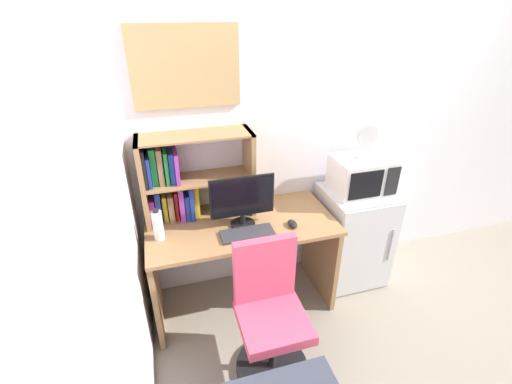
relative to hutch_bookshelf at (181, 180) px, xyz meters
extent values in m
cube|color=silver|center=(1.66, 0.14, 0.24)|extent=(6.40, 0.04, 2.60)
cube|color=silver|center=(-0.36, -1.48, 0.24)|extent=(0.04, 4.40, 2.60)
cube|color=#997047|center=(0.38, -0.21, -0.31)|extent=(1.35, 0.66, 0.03)
cube|color=#997047|center=(-0.28, -0.21, -0.69)|extent=(0.04, 0.59, 0.74)
cube|color=#997047|center=(1.03, -0.21, -0.69)|extent=(0.04, 0.59, 0.74)
cube|color=#997047|center=(-0.26, -0.01, 0.02)|extent=(0.03, 0.27, 0.62)
cube|color=#997047|center=(0.49, -0.01, 0.02)|extent=(0.03, 0.27, 0.62)
cube|color=#997047|center=(0.12, -0.01, 0.32)|extent=(0.78, 0.27, 0.01)
cube|color=#997047|center=(0.12, -0.01, 0.00)|extent=(0.72, 0.27, 0.01)
cube|color=purple|center=(-0.22, 0.01, -0.20)|extent=(0.04, 0.18, 0.19)
cube|color=navy|center=(-0.18, 0.01, -0.17)|extent=(0.04, 0.19, 0.24)
cube|color=gold|center=(-0.14, 0.02, -0.20)|extent=(0.03, 0.16, 0.19)
cube|color=brown|center=(-0.09, 0.01, -0.19)|extent=(0.04, 0.19, 0.21)
cube|color=#B21E1E|center=(-0.06, 0.02, -0.19)|extent=(0.02, 0.15, 0.21)
cube|color=purple|center=(-0.02, 0.00, -0.17)|extent=(0.03, 0.21, 0.26)
cube|color=navy|center=(0.02, 0.01, -0.20)|extent=(0.03, 0.20, 0.20)
cube|color=navy|center=(0.05, 0.00, -0.17)|extent=(0.03, 0.22, 0.26)
cube|color=gold|center=(0.09, 0.01, -0.17)|extent=(0.04, 0.18, 0.25)
cube|color=black|center=(-0.23, 0.00, 0.14)|extent=(0.02, 0.22, 0.27)
cube|color=navy|center=(-0.21, 0.00, 0.11)|extent=(0.02, 0.22, 0.21)
cube|color=#197233|center=(-0.17, 0.02, 0.13)|extent=(0.04, 0.17, 0.26)
cube|color=brown|center=(-0.13, 0.01, 0.13)|extent=(0.04, 0.19, 0.26)
cube|color=#197233|center=(-0.09, 0.01, 0.12)|extent=(0.02, 0.20, 0.23)
cube|color=navy|center=(-0.06, 0.01, 0.11)|extent=(0.03, 0.19, 0.22)
cube|color=purple|center=(-0.02, 0.00, 0.12)|extent=(0.03, 0.22, 0.22)
cylinder|color=black|center=(0.38, -0.24, -0.29)|extent=(0.18, 0.18, 0.02)
cylinder|color=black|center=(0.38, -0.24, -0.24)|extent=(0.04, 0.04, 0.08)
cube|color=black|center=(0.38, -0.24, -0.07)|extent=(0.45, 0.01, 0.30)
cube|color=black|center=(0.38, -0.24, -0.07)|extent=(0.43, 0.02, 0.27)
cube|color=#333338|center=(0.38, -0.37, -0.29)|extent=(0.36, 0.15, 0.02)
ellipsoid|color=black|center=(0.71, -0.35, -0.28)|extent=(0.06, 0.11, 0.04)
cylinder|color=silver|center=(-0.19, -0.25, -0.19)|extent=(0.07, 0.07, 0.21)
cylinder|color=black|center=(-0.19, -0.25, -0.08)|extent=(0.04, 0.04, 0.02)
cube|color=silver|center=(1.36, -0.14, -0.64)|extent=(0.54, 0.49, 0.84)
cube|color=silver|center=(1.36, -0.39, -0.64)|extent=(0.51, 0.01, 0.81)
cylinder|color=#B2B2B7|center=(1.55, -0.40, -0.60)|extent=(0.01, 0.01, 0.30)
cube|color=silver|center=(1.36, -0.14, -0.08)|extent=(0.45, 0.32, 0.29)
cube|color=black|center=(1.30, -0.31, -0.08)|extent=(0.27, 0.01, 0.22)
cube|color=black|center=(1.52, -0.31, -0.08)|extent=(0.11, 0.01, 0.23)
cylinder|color=silver|center=(1.35, -0.14, 0.07)|extent=(0.11, 0.11, 0.01)
cylinder|color=silver|center=(1.35, -0.14, 0.12)|extent=(0.02, 0.02, 0.09)
cylinder|color=silver|center=(1.35, -0.15, 0.25)|extent=(0.16, 0.03, 0.16)
cylinder|color=black|center=(0.41, -0.85, -1.04)|extent=(0.48, 0.48, 0.04)
cylinder|color=black|center=(0.41, -0.85, -0.84)|extent=(0.04, 0.04, 0.40)
cube|color=#D84766|center=(0.41, -0.85, -0.62)|extent=(0.41, 0.41, 0.07)
cube|color=#D84766|center=(0.41, -0.66, -0.36)|extent=(0.39, 0.06, 0.45)
cube|color=tan|center=(0.11, 0.11, 0.74)|extent=(0.70, 0.02, 0.52)
camera|label=1|loc=(-0.11, -2.26, 1.08)|focal=24.46mm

